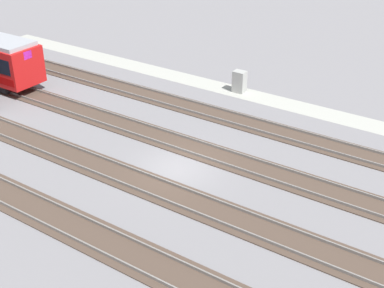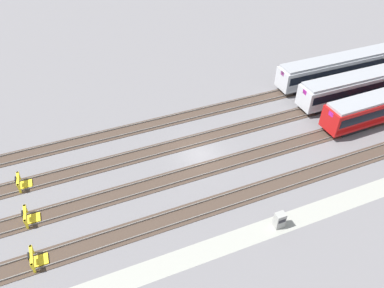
# 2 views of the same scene
# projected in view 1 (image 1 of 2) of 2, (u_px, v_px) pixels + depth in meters

# --- Properties ---
(ground_plane) EXTENTS (400.00, 400.00, 0.00)m
(ground_plane) POSITION_uv_depth(u_px,v_px,m) (178.00, 168.00, 29.62)
(ground_plane) COLOR slate
(service_walkway) EXTENTS (54.00, 2.00, 0.01)m
(service_walkway) POSITION_uv_depth(u_px,v_px,m) (271.00, 100.00, 37.90)
(service_walkway) COLOR #9E9E93
(service_walkway) RESTS_ON ground
(rail_track_nearest) EXTENTS (90.00, 2.23, 0.21)m
(rail_track_nearest) POSITION_uv_depth(u_px,v_px,m) (241.00, 121.00, 34.78)
(rail_track_nearest) COLOR #47382D
(rail_track_nearest) RESTS_ON ground
(rail_track_near_inner) EXTENTS (90.00, 2.24, 0.21)m
(rail_track_near_inner) POSITION_uv_depth(u_px,v_px,m) (201.00, 150.00, 31.33)
(rail_track_near_inner) COLOR #47382D
(rail_track_near_inner) RESTS_ON ground
(rail_track_middle) EXTENTS (90.00, 2.24, 0.21)m
(rail_track_middle) POSITION_uv_depth(u_px,v_px,m) (151.00, 186.00, 27.87)
(rail_track_middle) COLOR #47382D
(rail_track_middle) RESTS_ON ground
(rail_track_far_inner) EXTENTS (90.00, 2.23, 0.21)m
(rail_track_far_inner) POSITION_uv_depth(u_px,v_px,m) (87.00, 233.00, 24.42)
(rail_track_far_inner) COLOR #47382D
(rail_track_far_inner) RESTS_ON ground
(electrical_cabinet) EXTENTS (0.90, 0.73, 1.60)m
(electrical_cabinet) POSITION_uv_depth(u_px,v_px,m) (239.00, 82.00, 38.90)
(electrical_cabinet) COLOR #9E9E99
(electrical_cabinet) RESTS_ON ground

